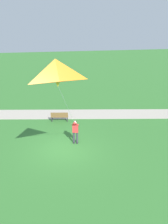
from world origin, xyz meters
name	(u,v)px	position (x,y,z in m)	size (l,w,h in m)	color
ground_plane	(64,149)	(0.00, 0.00, 0.00)	(120.00, 120.00, 0.00)	#33702D
walkway_path	(77,114)	(-6.11, 2.00, 0.01)	(2.40, 32.00, 0.02)	#ADA393
person_kite_flyer	(75,130)	(-0.68, 0.89, 1.05)	(0.63, 0.50, 1.83)	#232328
flying_kite	(56,72)	(3.92, -0.66, 6.10)	(4.68, 2.39, 4.88)	orange
park_bench_near_walkway	(60,116)	(-4.77, 0.20, 0.51)	(0.73, 1.56, 0.88)	brown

